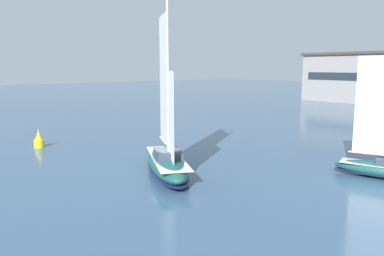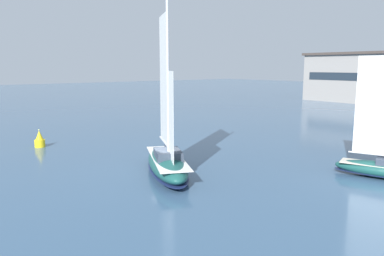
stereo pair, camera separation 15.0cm
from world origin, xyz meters
TOP-DOWN VIEW (x-y plane):
  - ground_plane at (0.00, 0.00)m, footprint 400.00×400.00m
  - waterfront_building at (-19.63, 85.01)m, footprint 43.52×13.91m
  - sailboat_main at (0.02, -0.01)m, footprint 12.19×8.13m
  - channel_buoy at (-19.95, -5.84)m, footprint 1.28×1.28m

SIDE VIEW (x-z plane):
  - ground_plane at x=0.00m, z-range 0.00..0.00m
  - channel_buoy at x=-19.95m, z-range -0.23..2.06m
  - sailboat_main at x=0.02m, z-range -6.92..9.44m
  - waterfront_building at x=-19.63m, z-range 0.04..14.11m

